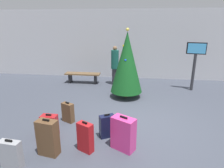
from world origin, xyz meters
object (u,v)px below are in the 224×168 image
holiday_tree (127,63)px  suitcase_3 (123,134)px  waiting_bench (83,75)px  traveller_0 (115,65)px  flight_info_kiosk (195,59)px  suitcase_6 (85,137)px  suitcase_0 (48,138)px  suitcase_1 (107,126)px  suitcase_4 (68,113)px  suitcase_2 (50,126)px  suitcase_5 (11,155)px

holiday_tree → suitcase_3: size_ratio=3.20×
waiting_bench → traveller_0: bearing=-1.8°
waiting_bench → traveller_0: traveller_0 is taller
flight_info_kiosk → suitcase_6: 5.81m
suitcase_0 → suitcase_1: (1.14, 0.83, -0.11)m
waiting_bench → suitcase_0: 5.27m
holiday_tree → flight_info_kiosk: 2.95m
flight_info_kiosk → suitcase_3: bearing=-120.3°
traveller_0 → suitcase_4: bearing=-103.9°
suitcase_4 → flight_info_kiosk: bearing=38.3°
suitcase_3 → suitcase_1: bearing=134.3°
suitcase_3 → suitcase_6: suitcase_3 is taller
suitcase_1 → suitcase_2: 1.43m
suitcase_2 → suitcase_5: bearing=-101.9°
suitcase_1 → suitcase_2: suitcase_1 is taller
flight_info_kiosk → suitcase_1: size_ratio=3.23×
suitcase_0 → suitcase_1: suitcase_0 is taller
suitcase_1 → suitcase_4: bearing=152.9°
traveller_0 → suitcase_4: (-0.92, -3.72, -0.65)m
suitcase_2 → suitcase_4: 0.80m
waiting_bench → suitcase_3: size_ratio=2.04×
suitcase_2 → suitcase_4: bearing=75.9°
suitcase_2 → suitcase_1: bearing=6.1°
holiday_tree → traveller_0: bearing=111.9°
flight_info_kiosk → suitcase_3: flight_info_kiosk is taller
suitcase_1 → suitcase_4: (-1.23, 0.63, -0.01)m
flight_info_kiosk → traveller_0: (-3.32, 0.37, -0.41)m
flight_info_kiosk → suitcase_3: (-2.59, -4.42, -0.96)m
suitcase_4 → suitcase_5: 2.00m
suitcase_5 → waiting_bench: bearing=91.7°
holiday_tree → suitcase_6: size_ratio=3.59×
traveller_0 → suitcase_4: size_ratio=2.92×
flight_info_kiosk → suitcase_3: 5.21m
holiday_tree → suitcase_5: bearing=-115.5°
suitcase_2 → suitcase_5: size_ratio=0.96×
flight_info_kiosk → traveller_0: size_ratio=1.13×
traveller_0 → suitcase_5: traveller_0 is taller
suitcase_0 → suitcase_5: size_ratio=1.33×
traveller_0 → suitcase_0: size_ratio=2.12×
suitcase_1 → suitcase_4: 1.38m
suitcase_6 → suitcase_4: bearing=124.0°
suitcase_2 → suitcase_4: suitcase_4 is taller
suitcase_0 → suitcase_3: size_ratio=1.04×
suitcase_0 → suitcase_5: suitcase_0 is taller
traveller_0 → suitcase_2: 4.68m
traveller_0 → suitcase_6: traveller_0 is taller
holiday_tree → suitcase_6: holiday_tree is taller
suitcase_3 → suitcase_6: (-0.82, -0.18, -0.04)m
holiday_tree → flight_info_kiosk: (2.71, 1.15, 0.01)m
suitcase_2 → flight_info_kiosk: bearing=42.9°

